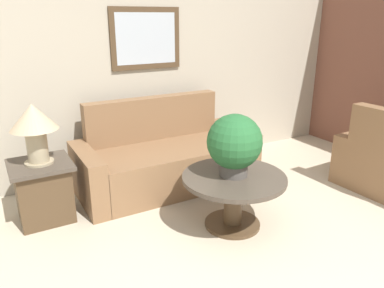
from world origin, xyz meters
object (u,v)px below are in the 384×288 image
at_px(coffee_table, 234,190).
at_px(side_table, 43,190).
at_px(couch_main, 166,159).
at_px(table_lamp, 34,124).
at_px(potted_plant_on_table, 234,144).

xyz_separation_m(coffee_table, side_table, (-1.46, 0.98, -0.07)).
relative_size(coffee_table, side_table, 1.64).
height_order(couch_main, table_lamp, table_lamp).
relative_size(side_table, potted_plant_on_table, 1.02).
bearing_deg(coffee_table, table_lamp, 146.19).
xyz_separation_m(coffee_table, potted_plant_on_table, (0.00, 0.02, 0.43)).
distance_m(couch_main, side_table, 1.33).
xyz_separation_m(couch_main, side_table, (-1.33, -0.13, -0.02)).
bearing_deg(potted_plant_on_table, coffee_table, -101.13).
height_order(coffee_table, table_lamp, table_lamp).
height_order(side_table, potted_plant_on_table, potted_plant_on_table).
height_order(couch_main, potted_plant_on_table, potted_plant_on_table).
xyz_separation_m(table_lamp, potted_plant_on_table, (1.47, -0.96, -0.15)).
xyz_separation_m(side_table, table_lamp, (0.00, 0.00, 0.65)).
distance_m(couch_main, coffee_table, 1.12).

